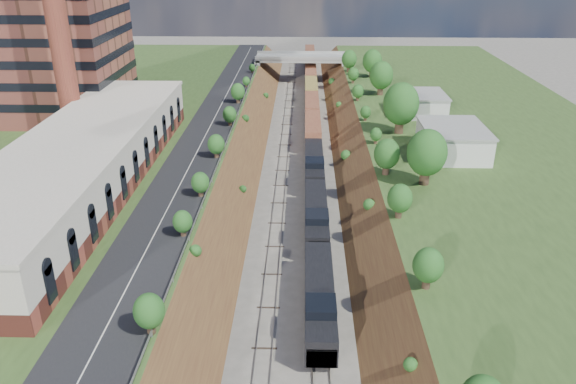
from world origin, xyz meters
The scene contains 16 objects.
platform_left centered at (-33.00, 60.00, 2.50)m, with size 44.00×180.00×5.00m, color #334C1F.
platform_right centered at (33.00, 60.00, 2.50)m, with size 44.00×180.00×5.00m, color #334C1F.
embankment_left centered at (-11.00, 60.00, 0.00)m, with size 7.07×180.00×7.07m, color brown.
embankment_right centered at (11.00, 60.00, 0.00)m, with size 7.07×180.00×7.07m, color brown.
rail_left_track centered at (-2.60, 60.00, 0.09)m, with size 1.58×180.00×0.18m, color gray.
rail_right_track centered at (2.60, 60.00, 0.09)m, with size 1.58×180.00×0.18m, color gray.
road centered at (-15.50, 60.00, 5.05)m, with size 8.00×180.00×0.10m, color black.
guardrail centered at (-11.40, 59.80, 5.55)m, with size 0.10×171.00×0.70m.
commercial_building centered at (-28.00, 38.00, 8.51)m, with size 14.30×62.30×7.00m.
smokestack centered at (-36.00, 56.00, 25.00)m, with size 3.20×3.20×40.00m, color brown.
overpass centered at (0.00, 122.00, 4.92)m, with size 24.50×8.30×7.40m.
white_building_near centered at (23.50, 52.00, 7.00)m, with size 9.00×12.00×4.00m, color silver.
white_building_far centered at (23.00, 74.00, 6.80)m, with size 8.00×10.00×3.60m, color silver.
tree_right_large centered at (17.00, 40.00, 9.38)m, with size 5.25×5.25×7.61m.
tree_left_crest centered at (-11.80, 20.00, 7.04)m, with size 2.45×2.45×3.55m.
freight_train centered at (2.60, 85.47, 2.51)m, with size 2.89×147.73×4.55m.
Camera 1 is at (0.79, -29.40, 34.56)m, focal length 35.00 mm.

